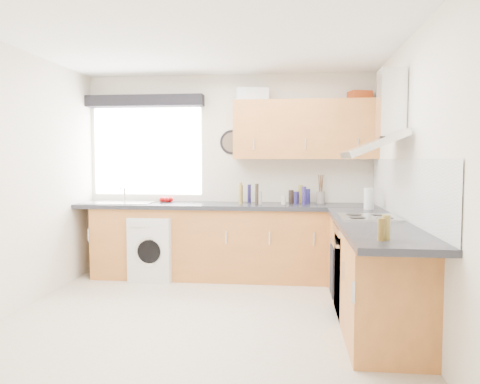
# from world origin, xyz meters

# --- Properties ---
(ground_plane) EXTENTS (3.60, 3.60, 0.00)m
(ground_plane) POSITION_xyz_m (0.00, 0.00, 0.00)
(ground_plane) COLOR beige
(ceiling) EXTENTS (3.60, 3.60, 0.02)m
(ceiling) POSITION_xyz_m (0.00, 0.00, 2.50)
(ceiling) COLOR white
(ceiling) RESTS_ON wall_back
(wall_back) EXTENTS (3.60, 0.02, 2.50)m
(wall_back) POSITION_xyz_m (0.00, 1.80, 1.25)
(wall_back) COLOR silver
(wall_back) RESTS_ON ground_plane
(wall_front) EXTENTS (3.60, 0.02, 2.50)m
(wall_front) POSITION_xyz_m (0.00, -1.80, 1.25)
(wall_front) COLOR silver
(wall_front) RESTS_ON ground_plane
(wall_left) EXTENTS (0.02, 3.60, 2.50)m
(wall_left) POSITION_xyz_m (-1.80, 0.00, 1.25)
(wall_left) COLOR silver
(wall_left) RESTS_ON ground_plane
(wall_right) EXTENTS (0.02, 3.60, 2.50)m
(wall_right) POSITION_xyz_m (1.80, 0.00, 1.25)
(wall_right) COLOR silver
(wall_right) RESTS_ON ground_plane
(window) EXTENTS (1.40, 0.02, 1.10)m
(window) POSITION_xyz_m (-1.05, 1.79, 1.55)
(window) COLOR silver
(window) RESTS_ON wall_back
(window_blind) EXTENTS (1.50, 0.18, 0.14)m
(window_blind) POSITION_xyz_m (-1.05, 1.70, 2.18)
(window_blind) COLOR black
(window_blind) RESTS_ON wall_back
(splashback) EXTENTS (0.01, 3.00, 0.54)m
(splashback) POSITION_xyz_m (1.79, 0.30, 1.18)
(splashback) COLOR white
(splashback) RESTS_ON wall_right
(base_cab_back) EXTENTS (3.00, 0.58, 0.86)m
(base_cab_back) POSITION_xyz_m (-0.10, 1.51, 0.43)
(base_cab_back) COLOR #A7632C
(base_cab_back) RESTS_ON ground_plane
(base_cab_corner) EXTENTS (0.60, 0.60, 0.86)m
(base_cab_corner) POSITION_xyz_m (1.50, 1.50, 0.43)
(base_cab_corner) COLOR #A7632C
(base_cab_corner) RESTS_ON ground_plane
(base_cab_right) EXTENTS (0.58, 2.10, 0.86)m
(base_cab_right) POSITION_xyz_m (1.51, 0.15, 0.43)
(base_cab_right) COLOR #A7632C
(base_cab_right) RESTS_ON ground_plane
(worktop_back) EXTENTS (3.60, 0.62, 0.05)m
(worktop_back) POSITION_xyz_m (0.00, 1.50, 0.89)
(worktop_back) COLOR black
(worktop_back) RESTS_ON base_cab_back
(worktop_right) EXTENTS (0.62, 2.42, 0.05)m
(worktop_right) POSITION_xyz_m (1.50, 0.00, 0.89)
(worktop_right) COLOR black
(worktop_right) RESTS_ON base_cab_right
(sink) EXTENTS (0.84, 0.46, 0.10)m
(sink) POSITION_xyz_m (-1.33, 1.50, 0.95)
(sink) COLOR silver
(sink) RESTS_ON worktop_back
(oven) EXTENTS (0.56, 0.58, 0.85)m
(oven) POSITION_xyz_m (1.50, 0.30, 0.42)
(oven) COLOR black
(oven) RESTS_ON ground_plane
(hob_plate) EXTENTS (0.52, 0.52, 0.01)m
(hob_plate) POSITION_xyz_m (1.50, 0.30, 0.92)
(hob_plate) COLOR silver
(hob_plate) RESTS_ON worktop_right
(extractor_hood) EXTENTS (0.52, 0.78, 0.66)m
(extractor_hood) POSITION_xyz_m (1.60, 0.30, 1.77)
(extractor_hood) COLOR silver
(extractor_hood) RESTS_ON wall_right
(upper_cabinets) EXTENTS (1.70, 0.35, 0.70)m
(upper_cabinets) POSITION_xyz_m (0.95, 1.62, 1.80)
(upper_cabinets) COLOR #A7632C
(upper_cabinets) RESTS_ON wall_back
(washing_machine) EXTENTS (0.56, 0.54, 0.76)m
(washing_machine) POSITION_xyz_m (-0.84, 1.40, 0.38)
(washing_machine) COLOR silver
(washing_machine) RESTS_ON ground_plane
(wall_clock) EXTENTS (0.31, 0.04, 0.31)m
(wall_clock) POSITION_xyz_m (0.05, 1.78, 1.66)
(wall_clock) COLOR black
(wall_clock) RESTS_ON wall_back
(casserole) EXTENTS (0.44, 0.36, 0.16)m
(casserole) POSITION_xyz_m (0.30, 1.72, 2.23)
(casserole) COLOR silver
(casserole) RESTS_ON upper_cabinets
(storage_box) EXTENTS (0.29, 0.26, 0.11)m
(storage_box) POSITION_xyz_m (1.60, 1.72, 2.21)
(storage_box) COLOR #B74317
(storage_box) RESTS_ON upper_cabinets
(utensil_pot) EXTENTS (0.12, 0.12, 0.14)m
(utensil_pot) POSITION_xyz_m (1.15, 1.70, 0.98)
(utensil_pot) COLOR gray
(utensil_pot) RESTS_ON worktop_back
(kitchen_roll) EXTENTS (0.11, 0.11, 0.23)m
(kitchen_roll) POSITION_xyz_m (1.62, 1.05, 1.02)
(kitchen_roll) COLOR silver
(kitchen_roll) RESTS_ON worktop_right
(tomato_cluster) EXTENTS (0.17, 0.17, 0.07)m
(tomato_cluster) POSITION_xyz_m (-0.77, 1.65, 0.95)
(tomato_cluster) COLOR #A10608
(tomato_cluster) RESTS_ON worktop_back
(jar_0) EXTENTS (0.05, 0.05, 0.22)m
(jar_0) POSITION_xyz_m (0.18, 1.60, 1.02)
(jar_0) COLOR brown
(jar_0) RESTS_ON worktop_back
(jar_1) EXTENTS (0.06, 0.06, 0.22)m
(jar_1) POSITION_xyz_m (0.91, 1.68, 1.02)
(jar_1) COLOR olive
(jar_1) RESTS_ON worktop_back
(jar_2) EXTENTS (0.04, 0.04, 0.23)m
(jar_2) POSITION_xyz_m (0.28, 1.68, 1.02)
(jar_2) COLOR #1A1547
(jar_2) RESTS_ON worktop_back
(jar_3) EXTENTS (0.06, 0.06, 0.16)m
(jar_3) POSITION_xyz_m (0.79, 1.66, 0.99)
(jar_3) COLOR black
(jar_3) RESTS_ON worktop_back
(jar_4) EXTENTS (0.06, 0.06, 0.15)m
(jar_4) POSITION_xyz_m (0.85, 1.56, 0.98)
(jar_4) COLOR #1D174E
(jar_4) RESTS_ON worktop_back
(jar_5) EXTENTS (0.05, 0.05, 0.18)m
(jar_5) POSITION_xyz_m (1.00, 1.67, 1.00)
(jar_5) COLOR navy
(jar_5) RESTS_ON worktop_back
(jar_6) EXTENTS (0.05, 0.05, 0.15)m
(jar_6) POSITION_xyz_m (0.42, 1.50, 0.99)
(jar_6) COLOR gray
(jar_6) RESTS_ON worktop_back
(jar_7) EXTENTS (0.06, 0.06, 0.10)m
(jar_7) POSITION_xyz_m (0.70, 1.50, 0.96)
(jar_7) COLOR #B7AC9C
(jar_7) RESTS_ON worktop_back
(jar_8) EXTENTS (0.05, 0.05, 0.22)m
(jar_8) POSITION_xyz_m (0.94, 1.48, 1.02)
(jar_8) COLOR navy
(jar_8) RESTS_ON worktop_back
(jar_9) EXTENTS (0.04, 0.04, 0.26)m
(jar_9) POSITION_xyz_m (0.19, 1.49, 1.04)
(jar_9) COLOR olive
(jar_9) RESTS_ON worktop_back
(jar_10) EXTENTS (0.04, 0.04, 0.25)m
(jar_10) POSITION_xyz_m (0.38, 1.48, 1.03)
(jar_10) COLOR black
(jar_10) RESTS_ON worktop_back
(bottle_0) EXTENTS (0.06, 0.06, 0.17)m
(bottle_0) POSITION_xyz_m (1.42, -0.89, 0.99)
(bottle_0) COLOR olive
(bottle_0) RESTS_ON worktop_right
(bottle_1) EXTENTS (0.05, 0.05, 0.15)m
(bottle_1) POSITION_xyz_m (1.38, -0.93, 0.98)
(bottle_1) COLOR brown
(bottle_1) RESTS_ON worktop_right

